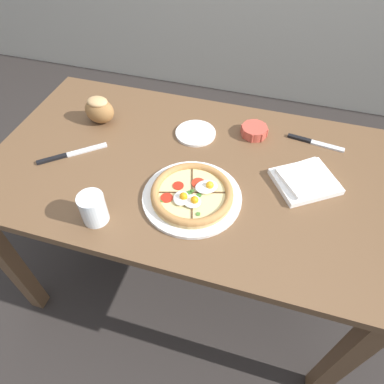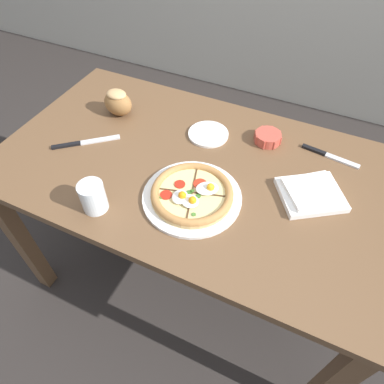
# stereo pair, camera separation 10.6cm
# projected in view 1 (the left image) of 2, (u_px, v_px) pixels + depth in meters

# --- Properties ---
(ground_plane) EXTENTS (12.00, 12.00, 0.00)m
(ground_plane) POSITION_uv_depth(u_px,v_px,m) (189.00, 272.00, 1.76)
(ground_plane) COLOR #2D2826
(dining_table) EXTENTS (1.39, 0.80, 0.77)m
(dining_table) POSITION_uv_depth(u_px,v_px,m) (187.00, 186.00, 1.27)
(dining_table) COLOR brown
(dining_table) RESTS_ON ground_plane
(pizza) EXTENTS (0.31, 0.31, 0.05)m
(pizza) POSITION_uv_depth(u_px,v_px,m) (192.00, 194.00, 1.07)
(pizza) COLOR white
(pizza) RESTS_ON dining_table
(ramekin_bowl) EXTENTS (0.10, 0.10, 0.04)m
(ramekin_bowl) POSITION_uv_depth(u_px,v_px,m) (254.00, 131.00, 1.28)
(ramekin_bowl) COLOR #C64C3D
(ramekin_bowl) RESTS_ON dining_table
(napkin_folded) EXTENTS (0.25, 0.24, 0.04)m
(napkin_folded) POSITION_uv_depth(u_px,v_px,m) (306.00, 180.00, 1.12)
(napkin_folded) COLOR white
(napkin_folded) RESTS_ON dining_table
(bread_piece_near) EXTENTS (0.12, 0.09, 0.10)m
(bread_piece_near) POSITION_uv_depth(u_px,v_px,m) (99.00, 110.00, 1.31)
(bread_piece_near) COLOR olive
(bread_piece_near) RESTS_ON dining_table
(knife_main) EXTENTS (0.20, 0.17, 0.01)m
(knife_main) POSITION_uv_depth(u_px,v_px,m) (72.00, 154.00, 1.22)
(knife_main) COLOR silver
(knife_main) RESTS_ON dining_table
(knife_spare) EXTENTS (0.21, 0.05, 0.01)m
(knife_spare) POSITION_uv_depth(u_px,v_px,m) (315.00, 143.00, 1.26)
(knife_spare) COLOR silver
(knife_spare) RESTS_ON dining_table
(water_glass) EXTENTS (0.08, 0.08, 0.10)m
(water_glass) POSITION_uv_depth(u_px,v_px,m) (94.00, 210.00, 1.00)
(water_glass) COLOR white
(water_glass) RESTS_ON dining_table
(side_saucer) EXTENTS (0.15, 0.15, 0.01)m
(side_saucer) POSITION_uv_depth(u_px,v_px,m) (196.00, 133.00, 1.29)
(side_saucer) COLOR white
(side_saucer) RESTS_ON dining_table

